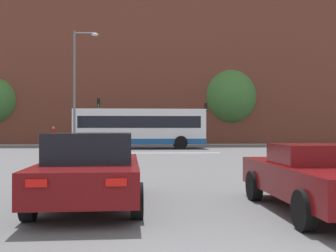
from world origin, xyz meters
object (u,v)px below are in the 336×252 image
Objects in this scene: car_saloon_left at (91,169)px; pedestrian_walking_west at (203,135)px; bus_crossing_lead at (140,127)px; traffic_light_far_right at (206,117)px; car_roadster_right at (319,177)px; traffic_light_far_left at (98,114)px; pedestrian_walking_east at (147,133)px; street_lamp_junction at (78,79)px; pedestrian_waiting at (53,134)px.

pedestrian_walking_west is at bearing 76.15° from car_saloon_left.
bus_crossing_lead is 9.36m from traffic_light_far_right.
car_roadster_right is at bearing -14.56° from car_saloon_left.
traffic_light_far_left reaches higher than car_roadster_right.
pedestrian_walking_east is 1.15× the size of pedestrian_walking_west.
pedestrian_walking_west is at bearing 45.57° from street_lamp_junction.
pedestrian_walking_west is (-0.14, 1.10, -1.77)m from traffic_light_far_right.
car_saloon_left reaches higher than car_roadster_right.
street_lamp_junction reaches higher than pedestrian_walking_east.
bus_crossing_lead is at bearing 19.61° from pedestrian_waiting.
pedestrian_walking_west reaches higher than car_roadster_right.
street_lamp_junction is 5.34× the size of pedestrian_walking_west.
car_saloon_left is at bearing -60.78° from pedestrian_walking_east.
pedestrian_waiting is at bearing 169.37° from traffic_light_far_left.
pedestrian_walking_west is at bearing 7.91° from traffic_light_far_left.
pedestrian_walking_west is at bearing 97.25° from traffic_light_far_right.
pedestrian_walking_east is at bearing 58.63° from pedestrian_waiting.
pedestrian_walking_east is at bearing 133.88° from pedestrian_walking_west.
pedestrian_walking_west is (5.42, 1.09, -0.17)m from pedestrian_walking_east.
pedestrian_walking_west is (9.97, 1.39, -2.00)m from traffic_light_far_left.
pedestrian_walking_west is at bearing 43.84° from pedestrian_walking_east.
car_saloon_left is 4.48m from car_roadster_right.
traffic_light_far_right is (7.31, 30.95, 1.93)m from car_saloon_left.
car_roadster_right is at bearing -77.27° from traffic_light_far_left.
pedestrian_walking_west reaches higher than car_saloon_left.
traffic_light_far_right is 14.55m from street_lamp_junction.
pedestrian_waiting is 14.26m from pedestrian_walking_west.
car_roadster_right is at bearing -70.98° from street_lamp_junction.
pedestrian_walking_east is at bearing 94.25° from car_roadster_right.
bus_crossing_lead is (1.01, 24.11, 0.88)m from car_saloon_left.
bus_crossing_lead is 5.51× the size of pedestrian_walking_east.
traffic_light_far_right is 14.49m from pedestrian_waiting.
traffic_light_far_left is at bearing 130.42° from pedestrian_walking_west.
car_roadster_right is at bearing -8.70° from pedestrian_waiting.
traffic_light_far_right reaches higher than bus_crossing_lead.
street_lamp_junction is 11.52m from pedestrian_waiting.
street_lamp_junction is 15.57m from pedestrian_walking_west.
car_roadster_right is (4.36, -1.03, -0.10)m from car_saloon_left.
street_lamp_junction reaches higher than car_saloon_left.
pedestrian_walking_west is at bearing 84.73° from car_roadster_right.
pedestrian_walking_east is (-2.61, 31.99, 0.43)m from car_roadster_right.
pedestrian_walking_east reaches higher than pedestrian_waiting.
bus_crossing_lead is at bearing -59.81° from traffic_light_far_left.
traffic_light_far_left is at bearing 86.67° from street_lamp_junction.
bus_crossing_lead is (-3.35, 25.14, 0.98)m from car_roadster_right.
car_roadster_right is 2.48× the size of pedestrian_walking_east.
traffic_light_far_left is 9.59m from street_lamp_junction.
traffic_light_far_right is (6.30, 6.84, 1.05)m from bus_crossing_lead.
street_lamp_junction is (-10.66, -9.63, 2.34)m from traffic_light_far_right.
street_lamp_junction is at bearing -7.90° from pedestrian_waiting.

